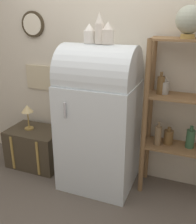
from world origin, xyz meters
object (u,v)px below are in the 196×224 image
(vase_left, at_px, (89,34))
(vase_center, at_px, (99,29))
(suitcase_trunk, at_px, (36,147))
(globe, at_px, (190,20))
(vase_right, at_px, (108,34))
(refrigerator, at_px, (99,117))
(desk_lamp, at_px, (27,111))

(vase_left, height_order, vase_center, vase_center)
(suitcase_trunk, bearing_deg, globe, 1.65)
(globe, height_order, vase_left, globe)
(vase_left, distance_m, vase_right, 0.19)
(vase_right, bearing_deg, refrigerator, 176.30)
(vase_center, relative_size, vase_right, 1.41)
(suitcase_trunk, xyz_separation_m, vase_right, (0.97, -0.06, 1.42))
(refrigerator, distance_m, vase_center, 0.89)
(globe, bearing_deg, suitcase_trunk, -178.35)
(refrigerator, xyz_separation_m, vase_right, (0.09, -0.01, 0.85))
(vase_center, height_order, vase_right, vase_center)
(globe, bearing_deg, refrigerator, -172.50)
(vase_right, distance_m, desk_lamp, 1.40)
(vase_left, bearing_deg, vase_right, -2.11)
(refrigerator, bearing_deg, suitcase_trunk, 176.33)
(vase_left, height_order, desk_lamp, vase_left)
(refrigerator, distance_m, vase_left, 0.85)
(suitcase_trunk, bearing_deg, refrigerator, -3.67)
(refrigerator, height_order, vase_right, vase_right)
(vase_center, bearing_deg, globe, 8.72)
(refrigerator, xyz_separation_m, vase_left, (-0.10, 0.00, 0.84))
(globe, distance_m, vase_center, 0.80)
(refrigerator, distance_m, desk_lamp, 0.96)
(globe, bearing_deg, vase_right, -171.09)
(vase_right, bearing_deg, globe, 8.91)
(vase_left, xyz_separation_m, vase_right, (0.19, -0.01, 0.01))
(globe, xyz_separation_m, vase_left, (-0.89, -0.10, -0.13))
(globe, xyz_separation_m, vase_center, (-0.79, -0.12, -0.08))
(vase_center, height_order, desk_lamp, vase_center)
(globe, distance_m, desk_lamp, 2.05)
(refrigerator, height_order, desk_lamp, refrigerator)
(globe, relative_size, vase_right, 1.37)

